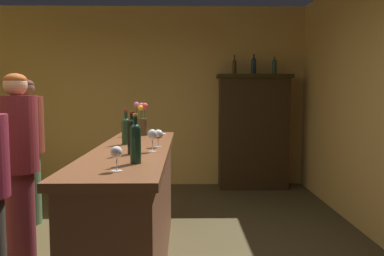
{
  "coord_description": "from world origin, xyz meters",
  "views": [
    {
      "loc": [
        0.79,
        -3.21,
        1.5
      ],
      "look_at": [
        0.84,
        0.16,
        1.2
      ],
      "focal_mm": 37.47,
      "sensor_mm": 36.0,
      "label": 1
    }
  ],
  "objects_px": {
    "display_cabinet": "(253,129)",
    "display_bottle_center": "(274,66)",
    "wine_glass_front": "(158,135)",
    "display_bottle_midleft": "(254,65)",
    "flower_arrangement": "(142,120)",
    "bar_counter": "(133,210)",
    "cheese_plate": "(157,134)",
    "wine_bottle_malbec": "(136,141)",
    "wine_bottle_syrah": "(132,134)",
    "wine_glass_rear": "(152,135)",
    "wine_glass_mid": "(117,153)",
    "patron_tall": "(18,162)",
    "patron_by_cabinet": "(27,146)",
    "wine_bottle_chardonnay": "(126,129)",
    "display_bottle_left": "(234,66)"
  },
  "relations": [
    {
      "from": "display_cabinet",
      "to": "display_bottle_midleft",
      "type": "relative_size",
      "value": 5.76
    },
    {
      "from": "wine_glass_rear",
      "to": "display_bottle_midleft",
      "type": "distance_m",
      "value": 3.54
    },
    {
      "from": "flower_arrangement",
      "to": "display_bottle_center",
      "type": "distance_m",
      "value": 2.81
    },
    {
      "from": "wine_glass_rear",
      "to": "patron_by_cabinet",
      "type": "relative_size",
      "value": 0.1
    },
    {
      "from": "display_bottle_midleft",
      "to": "patron_by_cabinet",
      "type": "relative_size",
      "value": 0.19
    },
    {
      "from": "wine_bottle_syrah",
      "to": "wine_glass_rear",
      "type": "distance_m",
      "value": 0.17
    },
    {
      "from": "cheese_plate",
      "to": "patron_by_cabinet",
      "type": "bearing_deg",
      "value": 169.53
    },
    {
      "from": "patron_tall",
      "to": "display_cabinet",
      "type": "bearing_deg",
      "value": 51.77
    },
    {
      "from": "display_cabinet",
      "to": "wine_glass_rear",
      "type": "bearing_deg",
      "value": -112.17
    },
    {
      "from": "wine_glass_mid",
      "to": "display_bottle_midleft",
      "type": "bearing_deg",
      "value": 70.04
    },
    {
      "from": "wine_bottle_chardonnay",
      "to": "display_bottle_midleft",
      "type": "xyz_separation_m",
      "value": [
        1.56,
        2.77,
        0.73
      ]
    },
    {
      "from": "wine_glass_mid",
      "to": "display_bottle_midleft",
      "type": "relative_size",
      "value": 0.47
    },
    {
      "from": "wine_glass_front",
      "to": "display_bottle_midleft",
      "type": "bearing_deg",
      "value": 66.71
    },
    {
      "from": "patron_tall",
      "to": "patron_by_cabinet",
      "type": "xyz_separation_m",
      "value": [
        -0.38,
        1.15,
        -0.01
      ]
    },
    {
      "from": "bar_counter",
      "to": "cheese_plate",
      "type": "xyz_separation_m",
      "value": [
        0.13,
        1.01,
        0.53
      ]
    },
    {
      "from": "wine_bottle_syrah",
      "to": "patron_by_cabinet",
      "type": "distance_m",
      "value": 2.17
    },
    {
      "from": "patron_tall",
      "to": "patron_by_cabinet",
      "type": "bearing_deg",
      "value": 111.0
    },
    {
      "from": "flower_arrangement",
      "to": "display_bottle_center",
      "type": "xyz_separation_m",
      "value": [
        1.83,
        2.02,
        0.69
      ]
    },
    {
      "from": "display_bottle_left",
      "to": "patron_tall",
      "type": "xyz_separation_m",
      "value": [
        -2.17,
        -2.84,
        -0.99
      ]
    },
    {
      "from": "bar_counter",
      "to": "display_bottle_center",
      "type": "xyz_separation_m",
      "value": [
        1.8,
        2.98,
        1.38
      ]
    },
    {
      "from": "display_cabinet",
      "to": "display_bottle_left",
      "type": "bearing_deg",
      "value": 180.0
    },
    {
      "from": "wine_bottle_malbec",
      "to": "wine_bottle_chardonnay",
      "type": "relative_size",
      "value": 1.06
    },
    {
      "from": "cheese_plate",
      "to": "display_bottle_center",
      "type": "height_order",
      "value": "display_bottle_center"
    },
    {
      "from": "wine_bottle_malbec",
      "to": "wine_bottle_syrah",
      "type": "bearing_deg",
      "value": 100.38
    },
    {
      "from": "display_cabinet",
      "to": "patron_by_cabinet",
      "type": "relative_size",
      "value": 1.08
    },
    {
      "from": "display_cabinet",
      "to": "display_bottle_midleft",
      "type": "height_order",
      "value": "display_bottle_midleft"
    },
    {
      "from": "display_bottle_left",
      "to": "flower_arrangement",
      "type": "bearing_deg",
      "value": -120.86
    },
    {
      "from": "wine_glass_mid",
      "to": "patron_by_cabinet",
      "type": "bearing_deg",
      "value": 121.77
    },
    {
      "from": "display_cabinet",
      "to": "wine_glass_mid",
      "type": "height_order",
      "value": "display_cabinet"
    },
    {
      "from": "display_cabinet",
      "to": "flower_arrangement",
      "type": "bearing_deg",
      "value": -126.83
    },
    {
      "from": "wine_glass_rear",
      "to": "display_bottle_midleft",
      "type": "height_order",
      "value": "display_bottle_midleft"
    },
    {
      "from": "wine_bottle_chardonnay",
      "to": "wine_glass_mid",
      "type": "bearing_deg",
      "value": -84.05
    },
    {
      "from": "wine_glass_rear",
      "to": "patron_tall",
      "type": "xyz_separation_m",
      "value": [
        -1.17,
        0.37,
        -0.26
      ]
    },
    {
      "from": "wine_glass_mid",
      "to": "wine_glass_rear",
      "type": "xyz_separation_m",
      "value": [
        0.14,
        0.75,
        0.02
      ]
    },
    {
      "from": "cheese_plate",
      "to": "patron_tall",
      "type": "height_order",
      "value": "patron_tall"
    },
    {
      "from": "wine_bottle_malbec",
      "to": "wine_glass_front",
      "type": "xyz_separation_m",
      "value": [
        0.09,
        0.75,
        -0.04
      ]
    },
    {
      "from": "display_cabinet",
      "to": "display_bottle_center",
      "type": "distance_m",
      "value": 1.03
    },
    {
      "from": "wine_glass_front",
      "to": "display_bottle_center",
      "type": "relative_size",
      "value": 0.51
    },
    {
      "from": "wine_glass_mid",
      "to": "flower_arrangement",
      "type": "bearing_deg",
      "value": 92.07
    },
    {
      "from": "cheese_plate",
      "to": "wine_glass_mid",
      "type": "bearing_deg",
      "value": -92.55
    },
    {
      "from": "wine_bottle_syrah",
      "to": "display_bottle_center",
      "type": "distance_m",
      "value": 3.82
    },
    {
      "from": "wine_glass_rear",
      "to": "display_cabinet",
      "type": "bearing_deg",
      "value": 67.83
    },
    {
      "from": "flower_arrangement",
      "to": "display_bottle_midleft",
      "type": "height_order",
      "value": "display_bottle_midleft"
    },
    {
      "from": "wine_bottle_malbec",
      "to": "wine_glass_rear",
      "type": "xyz_separation_m",
      "value": [
        0.06,
        0.5,
        -0.02
      ]
    },
    {
      "from": "display_bottle_midleft",
      "to": "wine_glass_front",
      "type": "bearing_deg",
      "value": -113.29
    },
    {
      "from": "bar_counter",
      "to": "display_cabinet",
      "type": "distance_m",
      "value": 3.36
    },
    {
      "from": "wine_glass_mid",
      "to": "display_bottle_left",
      "type": "height_order",
      "value": "display_bottle_left"
    },
    {
      "from": "display_cabinet",
      "to": "patron_by_cabinet",
      "type": "distance_m",
      "value": 3.32
    },
    {
      "from": "wine_glass_front",
      "to": "wine_glass_mid",
      "type": "distance_m",
      "value": 1.02
    },
    {
      "from": "display_cabinet",
      "to": "wine_bottle_malbec",
      "type": "relative_size",
      "value": 5.65
    }
  ]
}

